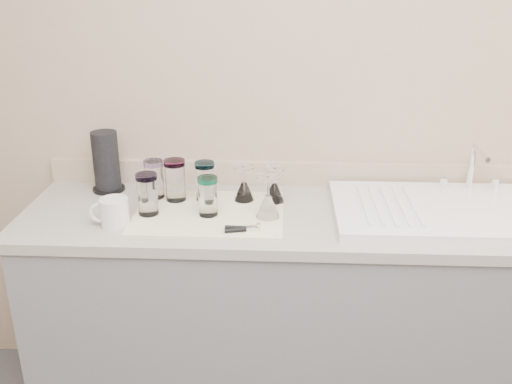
# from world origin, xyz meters

# --- Properties ---
(room_envelope) EXTENTS (3.54, 3.50, 2.52)m
(room_envelope) POSITION_xyz_m (0.00, 0.00, 1.56)
(room_envelope) COLOR #4C4C50
(room_envelope) RESTS_ON ground
(counter_unit) EXTENTS (2.06, 0.62, 0.90)m
(counter_unit) POSITION_xyz_m (0.00, 1.20, 0.45)
(counter_unit) COLOR slate
(counter_unit) RESTS_ON ground
(sink_unit) EXTENTS (0.82, 0.50, 0.22)m
(sink_unit) POSITION_xyz_m (0.55, 1.20, 0.92)
(sink_unit) COLOR white
(sink_unit) RESTS_ON counter_unit
(dish_towel) EXTENTS (0.55, 0.42, 0.01)m
(dish_towel) POSITION_xyz_m (-0.32, 1.17, 0.90)
(dish_towel) COLOR white
(dish_towel) RESTS_ON counter_unit
(tumbler_teal) EXTENTS (0.08, 0.08, 0.15)m
(tumbler_teal) POSITION_xyz_m (-0.55, 1.31, 0.98)
(tumbler_teal) COLOR white
(tumbler_teal) RESTS_ON dish_towel
(tumbler_cyan) EXTENTS (0.08, 0.08, 0.16)m
(tumbler_cyan) POSITION_xyz_m (-0.47, 1.28, 0.99)
(tumbler_cyan) COLOR white
(tumbler_cyan) RESTS_ON dish_towel
(tumbler_purple) EXTENTS (0.08, 0.08, 0.15)m
(tumbler_purple) POSITION_xyz_m (-0.35, 1.29, 0.99)
(tumbler_purple) COLOR white
(tumbler_purple) RESTS_ON dish_towel
(tumbler_magenta) EXTENTS (0.08, 0.08, 0.16)m
(tumbler_magenta) POSITION_xyz_m (-0.54, 1.15, 0.99)
(tumbler_magenta) COLOR white
(tumbler_magenta) RESTS_ON dish_towel
(tumbler_lavender) EXTENTS (0.07, 0.07, 0.15)m
(tumbler_lavender) POSITION_xyz_m (-0.32, 1.15, 0.98)
(tumbler_lavender) COLOR white
(tumbler_lavender) RESTS_ON dish_towel
(goblet_back_left) EXTENTS (0.08, 0.08, 0.14)m
(goblet_back_left) POSITION_xyz_m (-0.20, 1.29, 0.95)
(goblet_back_left) COLOR white
(goblet_back_left) RESTS_ON dish_towel
(goblet_back_right) EXTENTS (0.08, 0.08, 0.14)m
(goblet_back_right) POSITION_xyz_m (-0.08, 1.29, 0.95)
(goblet_back_right) COLOR white
(goblet_back_right) RESTS_ON dish_towel
(goblet_front_right) EXTENTS (0.09, 0.09, 0.16)m
(goblet_front_right) POSITION_xyz_m (-0.11, 1.14, 0.96)
(goblet_front_right) COLOR white
(goblet_front_right) RESTS_ON dish_towel
(can_opener) EXTENTS (0.12, 0.05, 0.02)m
(can_opener) POSITION_xyz_m (-0.19, 1.02, 0.92)
(can_opener) COLOR silver
(can_opener) RESTS_ON dish_towel
(white_mug) EXTENTS (0.14, 0.11, 0.10)m
(white_mug) POSITION_xyz_m (-0.65, 1.05, 0.95)
(white_mug) COLOR silver
(white_mug) RESTS_ON counter_unit
(paper_towel_roll) EXTENTS (0.13, 0.13, 0.25)m
(paper_towel_roll) POSITION_xyz_m (-0.77, 1.39, 1.02)
(paper_towel_roll) COLOR black
(paper_towel_roll) RESTS_ON counter_unit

